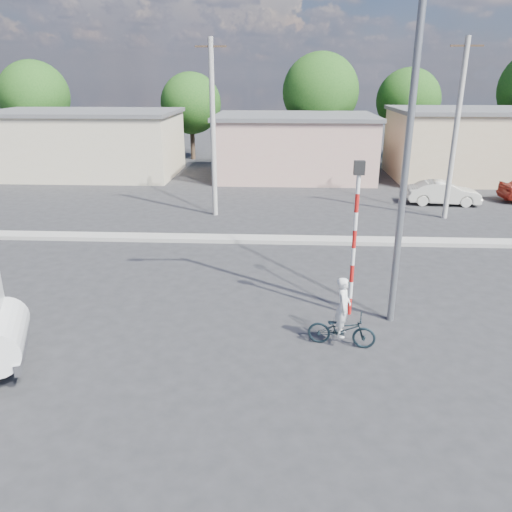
{
  "coord_description": "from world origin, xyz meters",
  "views": [
    {
      "loc": [
        1.21,
        -11.44,
        6.43
      ],
      "look_at": [
        0.48,
        2.63,
        1.3
      ],
      "focal_mm": 35.0,
      "sensor_mm": 36.0,
      "label": 1
    }
  ],
  "objects_px": {
    "car_cream": "(443,193)",
    "streetlight": "(402,138)",
    "traffic_pole": "(355,227)",
    "bicycle": "(342,329)",
    "cyclist": "(342,318)"
  },
  "relations": [
    {
      "from": "cyclist",
      "to": "streetlight",
      "type": "bearing_deg",
      "value": -32.36
    },
    {
      "from": "streetlight",
      "to": "traffic_pole",
      "type": "bearing_deg",
      "value": 162.27
    },
    {
      "from": "car_cream",
      "to": "traffic_pole",
      "type": "height_order",
      "value": "traffic_pole"
    },
    {
      "from": "traffic_pole",
      "to": "car_cream",
      "type": "bearing_deg",
      "value": 63.88
    },
    {
      "from": "cyclist",
      "to": "car_cream",
      "type": "height_order",
      "value": "cyclist"
    },
    {
      "from": "cyclist",
      "to": "traffic_pole",
      "type": "xyz_separation_m",
      "value": [
        0.43,
        1.78,
        1.83
      ]
    },
    {
      "from": "car_cream",
      "to": "traffic_pole",
      "type": "bearing_deg",
      "value": 158.05
    },
    {
      "from": "bicycle",
      "to": "streetlight",
      "type": "distance_m",
      "value": 4.95
    },
    {
      "from": "traffic_pole",
      "to": "streetlight",
      "type": "relative_size",
      "value": 0.48
    },
    {
      "from": "traffic_pole",
      "to": "streetlight",
      "type": "height_order",
      "value": "streetlight"
    },
    {
      "from": "car_cream",
      "to": "streetlight",
      "type": "xyz_separation_m",
      "value": [
        -5.54,
        -13.52,
        4.35
      ]
    },
    {
      "from": "bicycle",
      "to": "car_cream",
      "type": "bearing_deg",
      "value": -14.26
    },
    {
      "from": "bicycle",
      "to": "traffic_pole",
      "type": "relative_size",
      "value": 0.39
    },
    {
      "from": "bicycle",
      "to": "cyclist",
      "type": "distance_m",
      "value": 0.33
    },
    {
      "from": "streetlight",
      "to": "car_cream",
      "type": "bearing_deg",
      "value": 67.71
    }
  ]
}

